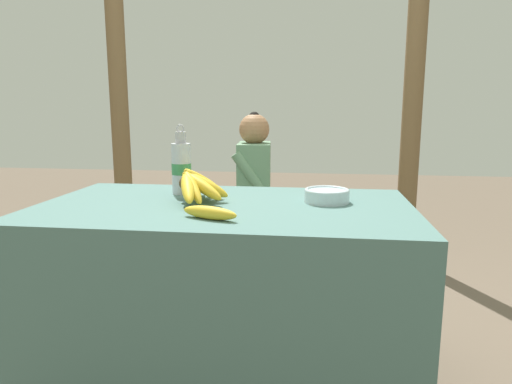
{
  "coord_description": "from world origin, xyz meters",
  "views": [
    {
      "loc": [
        0.34,
        -1.63,
        1.08
      ],
      "look_at": [
        0.11,
        0.05,
        0.77
      ],
      "focal_mm": 32.0,
      "sensor_mm": 36.0,
      "label": 1
    }
  ],
  "objects_px": {
    "water_bottle": "(181,167)",
    "banana_bunch_green": "(200,200)",
    "support_post_far": "(413,104)",
    "banana_bunch_ripe": "(197,184)",
    "wooden_bench": "(251,223)",
    "serving_bowl": "(327,195)",
    "seated_vendor": "(247,183)",
    "support_post_near": "(119,104)",
    "loose_banana_front": "(209,213)"
  },
  "relations": [
    {
      "from": "banana_bunch_ripe",
      "to": "loose_banana_front",
      "type": "xyz_separation_m",
      "value": [
        0.11,
        -0.26,
        -0.05
      ]
    },
    {
      "from": "serving_bowl",
      "to": "support_post_far",
      "type": "xyz_separation_m",
      "value": [
        0.61,
        1.58,
        0.35
      ]
    },
    {
      "from": "wooden_bench",
      "to": "support_post_far",
      "type": "distance_m",
      "value": 1.38
    },
    {
      "from": "seated_vendor",
      "to": "support_post_far",
      "type": "distance_m",
      "value": 1.29
    },
    {
      "from": "support_post_near",
      "to": "banana_bunch_green",
      "type": "bearing_deg",
      "value": -31.64
    },
    {
      "from": "wooden_bench",
      "to": "seated_vendor",
      "type": "bearing_deg",
      "value": -120.62
    },
    {
      "from": "water_bottle",
      "to": "seated_vendor",
      "type": "bearing_deg",
      "value": 83.02
    },
    {
      "from": "serving_bowl",
      "to": "loose_banana_front",
      "type": "height_order",
      "value": "serving_bowl"
    },
    {
      "from": "seated_vendor",
      "to": "banana_bunch_green",
      "type": "xyz_separation_m",
      "value": [
        -0.32,
        0.04,
        -0.13
      ]
    },
    {
      "from": "wooden_bench",
      "to": "support_post_near",
      "type": "bearing_deg",
      "value": 157.01
    },
    {
      "from": "support_post_near",
      "to": "water_bottle",
      "type": "bearing_deg",
      "value": -58.32
    },
    {
      "from": "water_bottle",
      "to": "banana_bunch_ripe",
      "type": "bearing_deg",
      "value": -55.73
    },
    {
      "from": "serving_bowl",
      "to": "wooden_bench",
      "type": "relative_size",
      "value": 0.12
    },
    {
      "from": "wooden_bench",
      "to": "seated_vendor",
      "type": "height_order",
      "value": "seated_vendor"
    },
    {
      "from": "banana_bunch_ripe",
      "to": "wooden_bench",
      "type": "relative_size",
      "value": 0.25
    },
    {
      "from": "wooden_bench",
      "to": "seated_vendor",
      "type": "xyz_separation_m",
      "value": [
        -0.02,
        -0.04,
        0.27
      ]
    },
    {
      "from": "banana_bunch_ripe",
      "to": "support_post_near",
      "type": "bearing_deg",
      "value": 121.94
    },
    {
      "from": "serving_bowl",
      "to": "banana_bunch_green",
      "type": "relative_size",
      "value": 0.52
    },
    {
      "from": "serving_bowl",
      "to": "support_post_near",
      "type": "distance_m",
      "value": 2.22
    },
    {
      "from": "banana_bunch_ripe",
      "to": "loose_banana_front",
      "type": "relative_size",
      "value": 1.71
    },
    {
      "from": "support_post_near",
      "to": "loose_banana_front",
      "type": "bearing_deg",
      "value": -59.28
    },
    {
      "from": "banana_bunch_ripe",
      "to": "water_bottle",
      "type": "relative_size",
      "value": 1.2
    },
    {
      "from": "seated_vendor",
      "to": "support_post_near",
      "type": "height_order",
      "value": "support_post_near"
    },
    {
      "from": "seated_vendor",
      "to": "support_post_near",
      "type": "distance_m",
      "value": 1.25
    },
    {
      "from": "support_post_far",
      "to": "water_bottle",
      "type": "bearing_deg",
      "value": -129.03
    },
    {
      "from": "water_bottle",
      "to": "banana_bunch_green",
      "type": "relative_size",
      "value": 0.89
    },
    {
      "from": "water_bottle",
      "to": "support_post_near",
      "type": "distance_m",
      "value": 1.76
    },
    {
      "from": "banana_bunch_ripe",
      "to": "support_post_near",
      "type": "relative_size",
      "value": 0.16
    },
    {
      "from": "water_bottle",
      "to": "banana_bunch_green",
      "type": "height_order",
      "value": "water_bottle"
    },
    {
      "from": "banana_bunch_ripe",
      "to": "water_bottle",
      "type": "xyz_separation_m",
      "value": [
        -0.11,
        0.16,
        0.04
      ]
    },
    {
      "from": "serving_bowl",
      "to": "wooden_bench",
      "type": "distance_m",
      "value": 1.29
    },
    {
      "from": "banana_bunch_ripe",
      "to": "support_post_far",
      "type": "relative_size",
      "value": 0.16
    },
    {
      "from": "serving_bowl",
      "to": "water_bottle",
      "type": "relative_size",
      "value": 0.59
    },
    {
      "from": "water_bottle",
      "to": "loose_banana_front",
      "type": "distance_m",
      "value": 0.48
    },
    {
      "from": "wooden_bench",
      "to": "support_post_near",
      "type": "height_order",
      "value": "support_post_near"
    },
    {
      "from": "serving_bowl",
      "to": "seated_vendor",
      "type": "xyz_separation_m",
      "value": [
        -0.47,
        1.1,
        -0.15
      ]
    },
    {
      "from": "wooden_bench",
      "to": "support_post_near",
      "type": "distance_m",
      "value": 1.38
    },
    {
      "from": "support_post_far",
      "to": "seated_vendor",
      "type": "bearing_deg",
      "value": -155.81
    },
    {
      "from": "banana_bunch_ripe",
      "to": "serving_bowl",
      "type": "xyz_separation_m",
      "value": [
        0.49,
        0.06,
        -0.04
      ]
    },
    {
      "from": "banana_bunch_green",
      "to": "support_post_near",
      "type": "bearing_deg",
      "value": 148.36
    },
    {
      "from": "seated_vendor",
      "to": "support_post_near",
      "type": "relative_size",
      "value": 0.48
    },
    {
      "from": "serving_bowl",
      "to": "support_post_near",
      "type": "height_order",
      "value": "support_post_near"
    },
    {
      "from": "banana_bunch_ripe",
      "to": "seated_vendor",
      "type": "distance_m",
      "value": 1.17
    },
    {
      "from": "loose_banana_front",
      "to": "support_post_far",
      "type": "bearing_deg",
      "value": 62.6
    },
    {
      "from": "loose_banana_front",
      "to": "support_post_near",
      "type": "bearing_deg",
      "value": 120.72
    },
    {
      "from": "serving_bowl",
      "to": "wooden_bench",
      "type": "xyz_separation_m",
      "value": [
        -0.45,
        1.13,
        -0.41
      ]
    },
    {
      "from": "serving_bowl",
      "to": "banana_bunch_green",
      "type": "height_order",
      "value": "serving_bowl"
    },
    {
      "from": "banana_bunch_green",
      "to": "support_post_far",
      "type": "xyz_separation_m",
      "value": [
        1.4,
        0.44,
        0.62
      ]
    },
    {
      "from": "banana_bunch_ripe",
      "to": "serving_bowl",
      "type": "bearing_deg",
      "value": 6.69
    },
    {
      "from": "wooden_bench",
      "to": "banana_bunch_green",
      "type": "relative_size",
      "value": 4.24
    }
  ]
}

